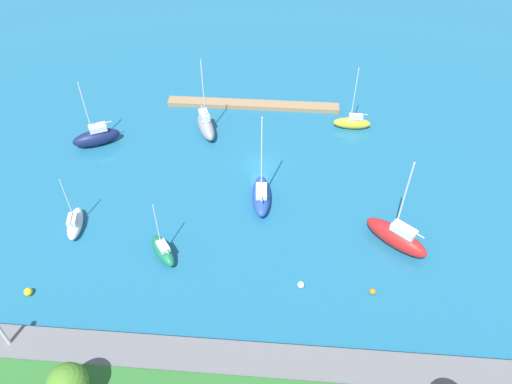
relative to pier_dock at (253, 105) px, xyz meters
The scene contains 15 objects.
water 14.84m from the pier_dock, 98.33° to the left, with size 160.00×160.00×0.00m, color #1E668C.
pier_dock is the anchor object (origin of this frame).
breakwater 44.05m from the pier_dock, 92.79° to the left, with size 68.99×3.92×1.05m, color slate.
harbor_beacon 48.40m from the pier_dock, 65.59° to the left, with size 0.56×0.56×3.73m.
park_tree_midwest 50.36m from the pier_dock, 76.73° to the left, with size 3.48×3.48×4.86m.
sailboat_navy_lone_north 24.74m from the pier_dock, 27.81° to the left, with size 7.05×5.17×10.32m.
sailboat_yellow_near_pier 16.15m from the pier_dock, 163.16° to the left, with size 5.60×1.68×10.16m.
sailboat_blue_along_channel 21.96m from the pier_dock, 97.42° to the left, with size 2.81×7.33×12.84m.
sailboat_green_outer_mooring 32.40m from the pier_dock, 76.20° to the left, with size 4.35×5.08×8.08m.
sailboat_gray_by_breakwater 10.10m from the pier_dock, 50.22° to the left, with size 4.40×6.73×12.29m.
sailboat_white_off_beacon 34.01m from the pier_dock, 55.48° to the left, with size 2.63×5.44×7.64m.
sailboat_red_west_end 33.56m from the pier_dock, 124.45° to the left, with size 7.59×6.85×12.35m.
mooring_buoy_white 35.47m from the pier_dock, 103.11° to the left, with size 0.77×0.77×0.77m, color white.
mooring_buoy_orange 38.17m from the pier_dock, 114.31° to the left, with size 0.67×0.67×0.67m, color orange.
mooring_buoy_yellow 43.21m from the pier_dock, 60.90° to the left, with size 0.89×0.89×0.89m, color yellow.
Camera 1 is at (-3.43, 50.98, 43.60)m, focal length 33.80 mm.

